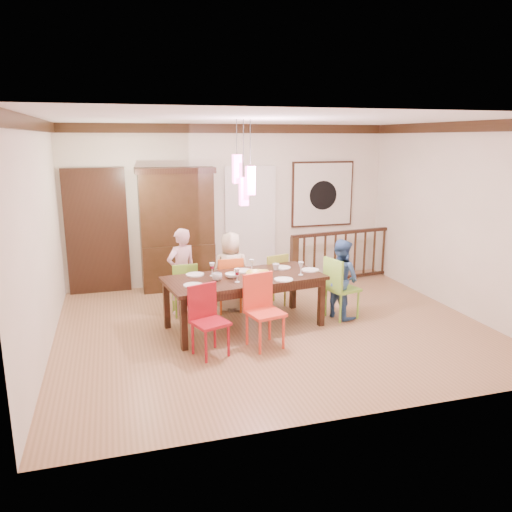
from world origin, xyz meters
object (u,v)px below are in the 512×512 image
object	(u,v)px
chair_far_left	(184,284)
china_hutch	(177,229)
dining_table	(244,282)
person_far_left	(182,272)
person_far_mid	(231,271)
person_end_right	(341,278)
chair_end_right	(343,284)
balustrade	(345,254)

from	to	relation	value
chair_far_left	china_hutch	xyz separation A→B (m)	(0.10, 1.40, 0.61)
dining_table	person_far_left	distance (m)	1.13
chair_far_left	person_far_mid	bearing A→B (deg)	-178.24
person_end_right	person_far_mid	bearing A→B (deg)	41.00
dining_table	person_end_right	size ratio (longest dim) A/B	1.94
person_far_left	person_end_right	bearing A→B (deg)	136.58
person_far_left	chair_far_left	bearing A→B (deg)	88.09
person_far_left	person_far_mid	distance (m)	0.77
china_hutch	chair_end_right	bearing A→B (deg)	-45.66
china_hutch	person_end_right	world-z (taller)	china_hutch
chair_far_left	china_hutch	bearing A→B (deg)	-94.64
dining_table	chair_far_left	distance (m)	1.09
chair_far_left	china_hutch	world-z (taller)	china_hutch
person_far_left	person_far_mid	bearing A→B (deg)	154.82
chair_far_left	person_far_mid	world-z (taller)	person_far_mid
person_end_right	chair_end_right	bearing A→B (deg)	170.27
china_hutch	person_far_mid	bearing A→B (deg)	-64.68
chair_far_left	balustrade	size ratio (longest dim) A/B	0.36
china_hutch	person_far_mid	world-z (taller)	china_hutch
chair_far_left	person_end_right	world-z (taller)	person_end_right
china_hutch	person_far_left	size ratio (longest dim) A/B	1.62
china_hutch	balustrade	xyz separation A→B (m)	(3.12, -0.35, -0.59)
person_far_left	dining_table	bearing A→B (deg)	109.58
chair_end_right	person_far_left	world-z (taller)	person_far_left
person_far_left	person_end_right	size ratio (longest dim) A/B	1.11
dining_table	balustrade	distance (m)	3.08
dining_table	china_hutch	distance (m)	2.31
china_hutch	chair_far_left	bearing A→B (deg)	-94.11
person_far_mid	person_end_right	world-z (taller)	person_far_mid
chair_end_right	china_hutch	bearing A→B (deg)	30.05
balustrade	person_far_mid	distance (m)	2.68
chair_far_left	china_hutch	size ratio (longest dim) A/B	0.38
balustrade	chair_far_left	bearing A→B (deg)	-169.50
china_hutch	person_far_mid	xyz separation A→B (m)	(0.65, -1.37, -0.47)
person_far_mid	chair_far_left	bearing A→B (deg)	11.99
dining_table	chair_far_left	xyz separation A→B (m)	(-0.75, 0.77, -0.19)
balustrade	person_far_mid	xyz separation A→B (m)	(-2.47, -1.03, 0.12)
china_hutch	person_end_right	size ratio (longest dim) A/B	1.80
chair_end_right	person_far_mid	bearing A→B (deg)	46.69
chair_end_right	person_far_mid	world-z (taller)	person_far_mid
balustrade	dining_table	bearing A→B (deg)	-151.17
chair_far_left	balustrade	world-z (taller)	balustrade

